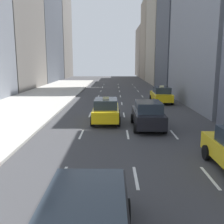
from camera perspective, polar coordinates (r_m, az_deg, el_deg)
sidewalk_left at (r=29.89m, az=-16.65°, el=2.23°), size 8.00×66.00×0.15m
lane_markings at (r=24.66m, az=2.35°, el=0.78°), size 5.72×56.00×0.01m
building_row_right at (r=46.34m, az=13.97°, el=19.29°), size 6.00×89.78×36.85m
taxi_second at (r=18.91m, az=-1.31°, el=0.40°), size 2.02×4.40×1.87m
taxi_third at (r=28.37m, az=10.65°, el=3.71°), size 2.02×4.40×1.87m
sedan_black_near at (r=17.33m, az=7.81°, el=-0.56°), size 2.02×4.42×1.80m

